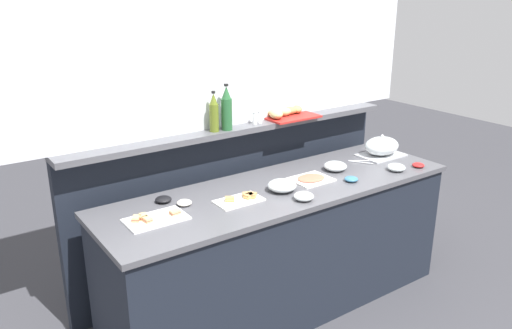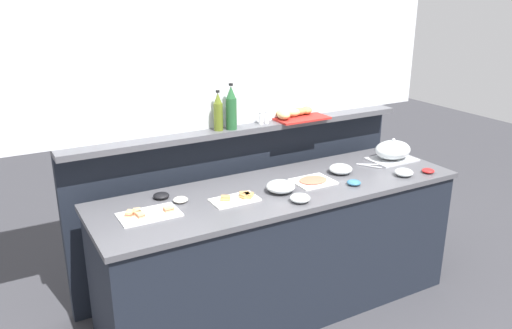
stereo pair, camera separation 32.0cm
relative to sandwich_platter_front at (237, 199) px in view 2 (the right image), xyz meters
name	(u,v)px [view 2 (the right image)]	position (x,y,z in m)	size (l,w,h in m)	color
ground_plane	(240,268)	(0.35, 0.64, -0.91)	(12.00, 12.00, 0.00)	#38383D
buffet_counter	(280,249)	(0.35, 0.04, -0.46)	(2.45, 0.73, 0.90)	black
back_ledge_unit	(243,197)	(0.35, 0.59, -0.28)	(2.59, 0.22, 1.20)	black
upper_wall_panel	(239,22)	(0.35, 0.61, 0.99)	(3.19, 0.08, 1.40)	silver
sandwich_platter_front	(237,199)	(0.00, 0.00, 0.00)	(0.29, 0.17, 0.04)	white
sandwich_platter_side	(148,214)	(-0.54, 0.04, 0.00)	(0.34, 0.21, 0.04)	white
cold_cuts_platter	(313,181)	(0.58, 0.02, 0.00)	(0.26, 0.22, 0.02)	white
serving_cloche	(393,151)	(1.36, 0.12, 0.06)	(0.34, 0.24, 0.17)	#B7BABF
glass_bowl_large	(341,169)	(0.85, 0.08, 0.02)	(0.16, 0.16, 0.06)	silver
glass_bowl_medium	(404,173)	(1.20, -0.18, 0.01)	(0.13, 0.13, 0.05)	silver
glass_bowl_small	(281,187)	(0.30, -0.02, 0.02)	(0.18, 0.18, 0.07)	silver
glass_bowl_extra	(300,198)	(0.32, -0.21, 0.01)	(0.12, 0.12, 0.05)	silver
condiment_bowl_cream	(428,171)	(1.39, -0.22, 0.00)	(0.09, 0.09, 0.03)	red
condiment_bowl_red	(180,200)	(-0.31, 0.14, 0.00)	(0.09, 0.09, 0.03)	silver
condiment_bowl_dark	(354,183)	(0.79, -0.15, 0.01)	(0.09, 0.09, 0.03)	teal
condiment_bowl_teal	(161,196)	(-0.39, 0.25, 0.01)	(0.10, 0.10, 0.03)	black
serving_tongs	(368,165)	(1.12, 0.10, -0.01)	(0.16, 0.16, 0.01)	#B7BABF
wine_bottle_green	(231,109)	(0.22, 0.49, 0.43)	(0.08, 0.08, 0.32)	#23562D
olive_oil_bottle	(218,113)	(0.12, 0.51, 0.42)	(0.06, 0.06, 0.28)	#56661E
salt_shaker	(261,118)	(0.46, 0.51, 0.33)	(0.03, 0.03, 0.09)	white
pepper_shaker	(267,117)	(0.51, 0.51, 0.33)	(0.03, 0.03, 0.09)	white
bread_basket	(293,114)	(0.75, 0.54, 0.33)	(0.41, 0.30, 0.08)	#B2231E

